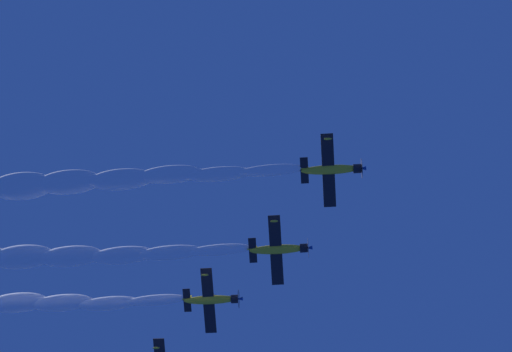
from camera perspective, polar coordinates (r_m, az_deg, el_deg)
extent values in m
ellipsoid|color=gold|center=(83.06, 6.51, 0.56)|extent=(1.75, 7.50, 1.77)
cylinder|color=black|center=(83.25, 8.85, 0.65)|extent=(1.43, 1.12, 1.45)
cone|color=#194CB2|center=(83.31, 9.35, 0.66)|extent=(0.69, 0.84, 0.70)
cylinder|color=#3F3F47|center=(83.29, 9.24, 0.66)|extent=(3.05, 0.28, 3.05)
cube|color=black|center=(82.90, 6.36, 0.48)|extent=(9.33, 1.86, 2.17)
ellipsoid|color=gold|center=(85.47, 6.41, -2.13)|extent=(0.36, 1.03, 0.38)
ellipsoid|color=gold|center=(80.50, 6.31, 3.25)|extent=(0.36, 1.03, 0.38)
cube|color=black|center=(83.06, 4.26, 0.49)|extent=(3.36, 1.12, 0.86)
cube|color=gold|center=(83.53, 4.20, 0.70)|extent=(0.43, 1.32, 1.31)
ellipsoid|color=#1E232D|center=(83.46, 6.72, 0.74)|extent=(0.99, 1.75, 0.96)
ellipsoid|color=gold|center=(85.35, 1.91, -6.44)|extent=(1.65, 7.47, 1.42)
cylinder|color=black|center=(85.38, 4.21, -6.32)|extent=(1.39, 1.07, 1.37)
cone|color=#194CB2|center=(85.40, 4.70, -6.29)|extent=(0.67, 0.81, 0.65)
cylinder|color=#3F3F47|center=(85.40, 4.58, -6.29)|extent=(2.98, 0.17, 2.98)
cube|color=black|center=(85.20, 1.76, -6.53)|extent=(9.37, 1.86, 1.78)
ellipsoid|color=gold|center=(88.09, 1.91, -8.91)|extent=(0.34, 1.02, 0.33)
ellipsoid|color=gold|center=(82.48, 1.60, -3.98)|extent=(0.34, 1.02, 0.33)
cube|color=black|center=(85.49, -0.29, -6.53)|extent=(3.37, 1.11, 0.70)
cube|color=gold|center=(85.94, -0.34, -6.31)|extent=(0.38, 1.26, 1.26)
ellipsoid|color=#1E232D|center=(85.71, 2.13, -6.24)|extent=(0.95, 1.72, 0.87)
ellipsoid|color=gold|center=(91.84, -4.03, -10.77)|extent=(1.70, 7.49, 1.63)
cylinder|color=black|center=(91.42, -1.87, -10.72)|extent=(1.40, 1.10, 1.41)
cone|color=#194CB2|center=(91.35, -1.41, -10.71)|extent=(0.68, 0.83, 0.68)
cylinder|color=#3F3F47|center=(91.37, -1.52, -10.71)|extent=(3.01, 0.24, 3.01)
cube|color=black|center=(91.73, -4.18, -10.85)|extent=(9.36, 1.86, 1.94)
ellipsoid|color=gold|center=(94.87, -3.87, -12.91)|extent=(0.35, 1.03, 0.36)
ellipsoid|color=gold|center=(88.72, -4.51, -8.65)|extent=(0.35, 1.03, 0.36)
cube|color=black|center=(92.39, -6.06, -10.78)|extent=(3.37, 1.12, 0.77)
cube|color=gold|center=(92.81, -6.07, -10.54)|extent=(0.40, 1.30, 1.29)
ellipsoid|color=#1E232D|center=(92.13, -3.79, -10.57)|extent=(0.97, 1.74, 0.92)
ellipsoid|color=gold|center=(93.70, -8.76, -14.67)|extent=(0.37, 1.04, 0.40)
ellipsoid|color=white|center=(83.05, 1.39, 0.51)|extent=(1.74, 8.69, 1.90)
ellipsoid|color=white|center=(83.68, -3.25, 0.16)|extent=(2.18, 8.72, 2.33)
ellipsoid|color=white|center=(84.74, -7.46, 0.14)|extent=(2.62, 8.76, 2.77)
ellipsoid|color=white|center=(86.07, -11.70, -0.29)|extent=(3.06, 8.79, 3.21)
ellipsoid|color=white|center=(88.38, -16.04, -0.51)|extent=(3.49, 8.83, 3.65)
ellipsoid|color=white|center=(90.65, -19.81, -0.83)|extent=(3.93, 8.86, 4.08)
ellipsoid|color=white|center=(85.94, -3.24, -6.48)|extent=(1.74, 8.69, 1.90)
ellipsoid|color=white|center=(86.89, -7.49, -6.67)|extent=(2.18, 8.72, 2.33)
ellipsoid|color=white|center=(88.58, -11.58, -6.82)|extent=(2.62, 8.76, 2.77)
ellipsoid|color=white|center=(90.80, -15.92, -6.78)|extent=(3.06, 8.79, 3.21)
ellipsoid|color=white|center=(93.29, -19.78, -6.69)|extent=(3.49, 8.83, 3.65)
ellipsoid|color=white|center=(93.15, -8.76, -10.70)|extent=(1.74, 8.69, 1.90)
ellipsoid|color=white|center=(94.89, -12.76, -10.83)|extent=(2.18, 8.72, 2.33)
ellipsoid|color=white|center=(97.09, -16.61, -10.60)|extent=(2.62, 8.76, 2.77)
ellipsoid|color=white|center=(99.55, -20.19, -10.38)|extent=(3.06, 8.79, 3.21)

